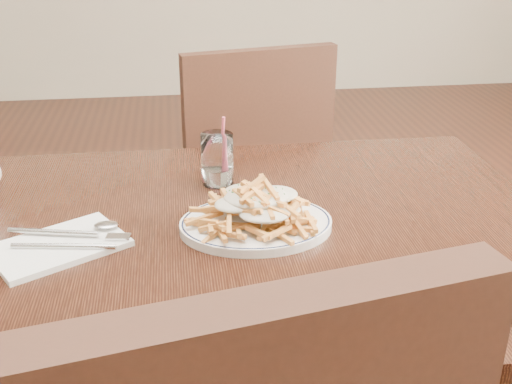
{
  "coord_description": "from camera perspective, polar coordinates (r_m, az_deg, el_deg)",
  "views": [
    {
      "loc": [
        -0.06,
        -0.98,
        1.27
      ],
      "look_at": [
        0.06,
        -0.01,
        0.82
      ],
      "focal_mm": 45.0,
      "sensor_mm": 36.0,
      "label": 1
    }
  ],
  "objects": [
    {
      "name": "cutlery",
      "position": [
        1.09,
        -17.16,
        -4.07
      ],
      "size": [
        0.21,
        0.1,
        0.01
      ],
      "color": "silver",
      "rests_on": "napkin"
    },
    {
      "name": "table",
      "position": [
        1.15,
        -3.26,
        -6.72
      ],
      "size": [
        1.2,
        0.8,
        0.75
      ],
      "color": "black",
      "rests_on": "ground"
    },
    {
      "name": "chair_far",
      "position": [
        1.91,
        -0.71,
        1.49
      ],
      "size": [
        0.5,
        0.5,
        0.92
      ],
      "color": "black",
      "rests_on": "ground"
    },
    {
      "name": "napkin",
      "position": [
        1.09,
        -17.14,
        -4.62
      ],
      "size": [
        0.24,
        0.22,
        0.01
      ],
      "primitive_type": "cube",
      "rotation": [
        0.0,
        0.0,
        0.53
      ],
      "color": "white",
      "rests_on": "table"
    },
    {
      "name": "loaded_fries",
      "position": [
        1.08,
        0.0,
        -0.96
      ],
      "size": [
        0.22,
        0.18,
        0.06
      ],
      "color": "#C8863D",
      "rests_on": "fries_plate"
    },
    {
      "name": "fries_plate",
      "position": [
        1.1,
        -0.0,
        -2.89
      ],
      "size": [
        0.28,
        0.25,
        0.02
      ],
      "color": "white",
      "rests_on": "table"
    },
    {
      "name": "water_glass",
      "position": [
        1.27,
        -3.45,
        2.67
      ],
      "size": [
        0.06,
        0.06,
        0.14
      ],
      "color": "white",
      "rests_on": "table"
    }
  ]
}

